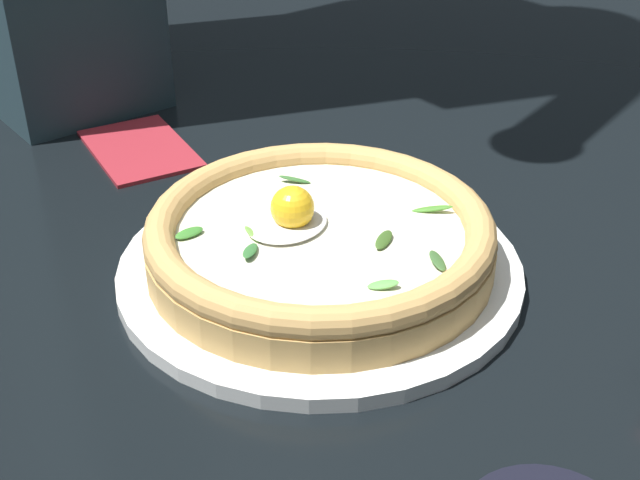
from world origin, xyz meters
TOP-DOWN VIEW (x-y plane):
  - ground_plane at (0.00, 0.00)m, footprint 2.40×2.40m
  - pizza_plate at (0.03, -0.02)m, footprint 0.31×0.31m
  - pizza at (0.03, -0.02)m, footprint 0.27×0.27m
  - folded_napkin at (-0.04, -0.30)m, footprint 0.14×0.16m

SIDE VIEW (x-z plane):
  - ground_plane at x=0.00m, z-range -0.03..0.00m
  - folded_napkin at x=-0.04m, z-range 0.00..0.01m
  - pizza_plate at x=0.03m, z-range 0.00..0.01m
  - pizza at x=0.03m, z-range 0.00..0.07m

